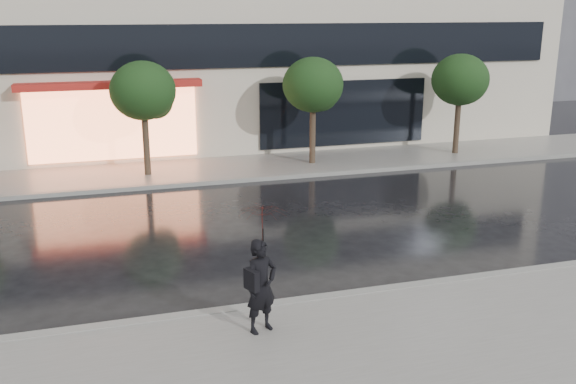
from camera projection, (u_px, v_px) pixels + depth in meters
name	position (u px, v px, depth m)	size (l,w,h in m)	color
ground	(330.00, 280.00, 13.82)	(120.00, 120.00, 0.00)	black
sidewalk_near	(397.00, 351.00, 10.81)	(60.00, 4.50, 0.12)	slate
sidewalk_far	(232.00, 168.00, 23.24)	(60.00, 3.50, 0.12)	slate
curb_near	(347.00, 296.00, 12.88)	(60.00, 0.25, 0.14)	gray
curb_far	(242.00, 180.00, 21.63)	(60.00, 0.25, 0.14)	gray
tree_mid_west	(145.00, 93.00, 21.44)	(2.20, 2.20, 3.99)	#33261C
tree_mid_east	(314.00, 87.00, 23.10)	(2.20, 2.20, 3.99)	#33261C
tree_far_east	(461.00, 82.00, 24.76)	(2.20, 2.20, 3.99)	#33261C
pedestrian_with_umbrella	(262.00, 253.00, 11.02)	(1.12, 1.13, 2.31)	black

